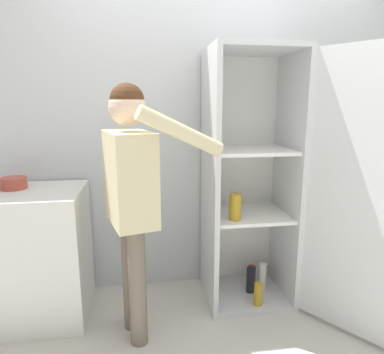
# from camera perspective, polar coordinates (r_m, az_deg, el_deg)

# --- Properties ---
(wall_back) EXTENTS (7.00, 0.06, 2.55)m
(wall_back) POSITION_cam_1_polar(r_m,az_deg,el_deg) (2.72, 3.67, 8.18)
(wall_back) COLOR silver
(wall_back) RESTS_ON ground_plane
(refrigerator) EXTENTS (1.01, 1.06, 1.83)m
(refrigerator) POSITION_cam_1_polar(r_m,az_deg,el_deg) (2.48, 12.84, -1.18)
(refrigerator) COLOR silver
(refrigerator) RESTS_ON ground_plane
(person) EXTENTS (0.70, 0.54, 1.58)m
(person) POSITION_cam_1_polar(r_m,az_deg,el_deg) (2.04, -10.02, -1.14)
(person) COLOR #726656
(person) RESTS_ON ground_plane
(counter) EXTENTS (0.72, 0.59, 0.90)m
(counter) POSITION_cam_1_polar(r_m,az_deg,el_deg) (2.63, -25.10, -11.68)
(counter) COLOR white
(counter) RESTS_ON ground_plane
(bowl) EXTENTS (0.17, 0.17, 0.08)m
(bowl) POSITION_cam_1_polar(r_m,az_deg,el_deg) (2.58, -27.61, -0.92)
(bowl) COLOR #B24738
(bowl) RESTS_ON counter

